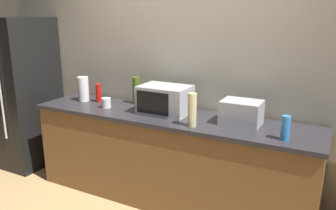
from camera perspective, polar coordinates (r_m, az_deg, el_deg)
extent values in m
cube|color=#B2A893|center=(3.50, 3.15, 7.11)|extent=(6.40, 0.10, 2.70)
cube|color=brown|center=(3.40, 0.00, -9.32)|extent=(2.80, 0.60, 0.86)
cube|color=#2D2B30|center=(3.24, 0.00, -2.05)|extent=(2.84, 0.64, 0.04)
cube|color=black|center=(4.53, -23.62, 1.92)|extent=(0.72, 0.70, 1.80)
cylinder|color=silver|center=(4.19, -26.44, 2.00)|extent=(0.02, 0.02, 1.10)
cube|color=#B7BABF|center=(3.27, -0.52, 0.92)|extent=(0.48, 0.34, 0.27)
cube|color=black|center=(3.14, -2.66, 0.31)|extent=(0.34, 0.01, 0.21)
cube|color=#B7BABF|center=(3.01, 12.28, -1.24)|extent=(0.34, 0.26, 0.21)
cylinder|color=white|center=(3.84, -14.10, 2.63)|extent=(0.12, 0.12, 0.27)
cylinder|color=#338CE5|center=(2.73, 19.21, -3.69)|extent=(0.07, 0.07, 0.19)
cylinder|color=red|center=(3.78, -11.64, 2.00)|extent=(0.07, 0.07, 0.20)
cylinder|color=#4C6B19|center=(3.63, -5.39, 2.45)|extent=(0.07, 0.07, 0.29)
cylinder|color=beige|center=(2.88, 4.09, -0.85)|extent=(0.08, 0.08, 0.29)
cylinder|color=white|center=(3.54, -10.39, 0.36)|extent=(0.09, 0.09, 0.10)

